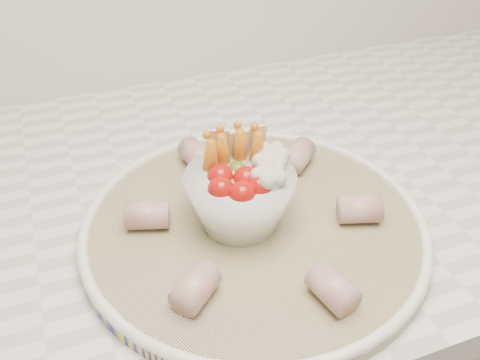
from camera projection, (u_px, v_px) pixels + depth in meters
name	position (u px, v px, depth m)	size (l,w,h in m)	color
serving_platter	(254.00, 226.00, 0.59)	(0.50, 0.50, 0.02)	navy
veggie_bowl	(242.00, 192.00, 0.57)	(0.12, 0.12, 0.10)	white
cured_meat_rolls	(254.00, 212.00, 0.58)	(0.27, 0.31, 0.03)	#A34D4A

